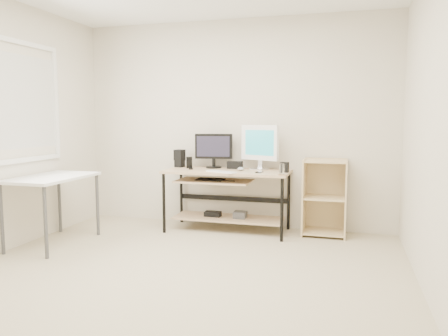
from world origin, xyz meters
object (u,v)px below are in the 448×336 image
desk (225,187)px  side_table (52,184)px  shelf_unit (325,197)px  white_imac (260,144)px  audio_controller (189,162)px  black_monitor (214,148)px

desk → side_table: (-1.65, -1.06, 0.13)m
shelf_unit → white_imac: bearing=179.4°
shelf_unit → side_table: bearing=-156.7°
shelf_unit → white_imac: size_ratio=1.65×
desk → audio_controller: size_ratio=10.31×
side_table → white_imac: bearing=31.0°
desk → white_imac: 0.67m
desk → shelf_unit: size_ratio=1.67×
side_table → audio_controller: bearing=44.3°
shelf_unit → audio_controller: shelf_unit is taller
desk → black_monitor: 0.53m
audio_controller → shelf_unit: bearing=-19.3°
shelf_unit → black_monitor: bearing=179.0°
shelf_unit → black_monitor: (-1.38, 0.02, 0.55)m
audio_controller → side_table: bearing=-157.9°
desk → audio_controller: audio_controller is taller
desk → side_table: bearing=-147.3°
side_table → audio_controller: audio_controller is taller
side_table → shelf_unit: 3.09m
side_table → white_imac: 2.42m
side_table → black_monitor: bearing=40.6°
black_monitor → white_imac: 0.60m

